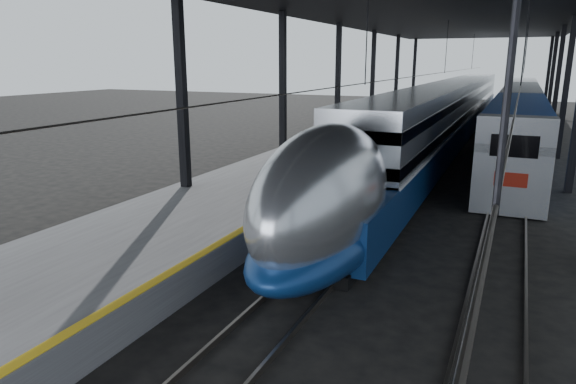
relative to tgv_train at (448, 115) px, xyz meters
The scene contains 7 objects.
ground 28.75m from the tgv_train, 94.00° to the right, with size 160.00×160.00×0.00m, color black.
platform 10.35m from the tgv_train, 122.59° to the right, with size 6.00×80.00×1.00m, color #4C4C4F.
yellow_strip 9.09m from the tgv_train, 107.42° to the right, with size 0.30×80.00×0.01m, color gold.
rails 9.20m from the tgv_train, 73.80° to the right, with size 6.52×80.00×0.16m.
canopy 11.06m from the tgv_train, 90.66° to the right, with size 18.00×75.00×9.47m.
tgv_train is the anchor object (origin of this frame).
second_train 9.31m from the tgv_train, 57.52° to the left, with size 2.99×56.05×4.11m.
Camera 1 is at (7.07, -12.87, 6.25)m, focal length 32.00 mm.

